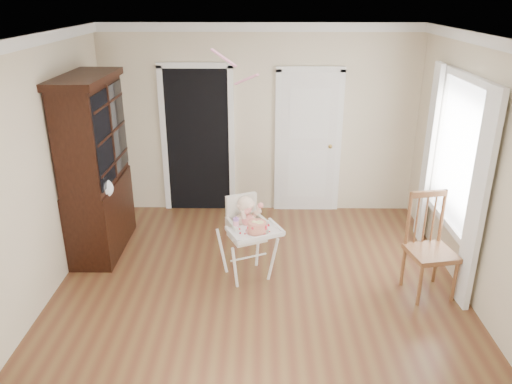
{
  "coord_description": "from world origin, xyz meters",
  "views": [
    {
      "loc": [
        0.03,
        -4.5,
        3.08
      ],
      "look_at": [
        -0.03,
        0.44,
        1.09
      ],
      "focal_mm": 35.0,
      "sensor_mm": 36.0,
      "label": 1
    }
  ],
  "objects_px": {
    "sippy_cup": "(236,223)",
    "china_cabinet": "(95,167)",
    "high_chair": "(247,229)",
    "cake": "(257,227)",
    "dining_chair": "(430,249)"
  },
  "relations": [
    {
      "from": "china_cabinet",
      "to": "high_chair",
      "type": "bearing_deg",
      "value": -19.56
    },
    {
      "from": "high_chair",
      "to": "sippy_cup",
      "type": "distance_m",
      "value": 0.24
    },
    {
      "from": "sippy_cup",
      "to": "dining_chair",
      "type": "relative_size",
      "value": 0.14
    },
    {
      "from": "cake",
      "to": "high_chair",
      "type": "bearing_deg",
      "value": 117.65
    },
    {
      "from": "high_chair",
      "to": "dining_chair",
      "type": "xyz_separation_m",
      "value": [
        1.97,
        -0.29,
        -0.08
      ]
    },
    {
      "from": "sippy_cup",
      "to": "china_cabinet",
      "type": "distance_m",
      "value": 1.95
    },
    {
      "from": "dining_chair",
      "to": "cake",
      "type": "bearing_deg",
      "value": 166.97
    },
    {
      "from": "high_chair",
      "to": "cake",
      "type": "xyz_separation_m",
      "value": [
        0.12,
        -0.22,
        0.14
      ]
    },
    {
      "from": "cake",
      "to": "china_cabinet",
      "type": "bearing_deg",
      "value": 155.87
    },
    {
      "from": "high_chair",
      "to": "sippy_cup",
      "type": "relative_size",
      "value": 6.18
    },
    {
      "from": "cake",
      "to": "sippy_cup",
      "type": "relative_size",
      "value": 1.61
    },
    {
      "from": "high_chair",
      "to": "cake",
      "type": "relative_size",
      "value": 3.84
    },
    {
      "from": "cake",
      "to": "china_cabinet",
      "type": "relative_size",
      "value": 0.12
    },
    {
      "from": "cake",
      "to": "dining_chair",
      "type": "xyz_separation_m",
      "value": [
        1.85,
        -0.06,
        -0.22
      ]
    },
    {
      "from": "high_chair",
      "to": "china_cabinet",
      "type": "relative_size",
      "value": 0.45
    }
  ]
}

